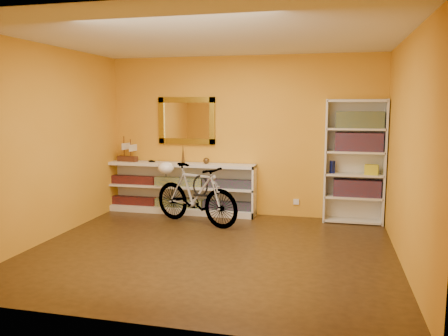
% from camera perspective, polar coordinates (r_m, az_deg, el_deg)
% --- Properties ---
extents(floor, '(4.50, 4.00, 0.01)m').
position_cam_1_polar(floor, '(5.76, -1.65, -10.40)').
color(floor, black).
rests_on(floor, ground).
extents(ceiling, '(4.50, 4.00, 0.01)m').
position_cam_1_polar(ceiling, '(5.53, -1.77, 16.23)').
color(ceiling, silver).
rests_on(ceiling, ground).
extents(back_wall, '(4.50, 0.01, 2.60)m').
position_cam_1_polar(back_wall, '(7.44, 2.36, 4.02)').
color(back_wall, orange).
rests_on(back_wall, ground).
extents(left_wall, '(0.01, 4.00, 2.60)m').
position_cam_1_polar(left_wall, '(6.46, -21.42, 2.89)').
color(left_wall, orange).
rests_on(left_wall, ground).
extents(right_wall, '(0.01, 4.00, 2.60)m').
position_cam_1_polar(right_wall, '(5.36, 22.24, 1.92)').
color(right_wall, orange).
rests_on(right_wall, ground).
extents(gilt_mirror, '(0.98, 0.06, 0.78)m').
position_cam_1_polar(gilt_mirror, '(7.63, -4.75, 5.98)').
color(gilt_mirror, olive).
rests_on(gilt_mirror, back_wall).
extents(wall_socket, '(0.09, 0.02, 0.09)m').
position_cam_1_polar(wall_socket, '(7.45, 9.11, -4.23)').
color(wall_socket, silver).
rests_on(wall_socket, back_wall).
extents(console_unit, '(2.60, 0.35, 0.85)m').
position_cam_1_polar(console_unit, '(7.64, -5.71, -2.52)').
color(console_unit, silver).
rests_on(console_unit, floor).
extents(cd_row_lower, '(2.50, 0.13, 0.14)m').
position_cam_1_polar(cd_row_lower, '(7.67, -5.73, -4.42)').
color(cd_row_lower, black).
rests_on(cd_row_lower, console_unit).
extents(cd_row_upper, '(2.50, 0.13, 0.14)m').
position_cam_1_polar(cd_row_upper, '(7.60, -5.77, -1.73)').
color(cd_row_upper, navy).
rests_on(cd_row_upper, console_unit).
extents(model_ship, '(0.38, 0.20, 0.43)m').
position_cam_1_polar(model_ship, '(7.90, -12.11, 2.37)').
color(model_ship, '#412012').
rests_on(model_ship, console_unit).
extents(toy_car, '(0.00, 0.00, 0.00)m').
position_cam_1_polar(toy_car, '(7.75, -9.09, 0.75)').
color(toy_car, black).
rests_on(toy_car, console_unit).
extents(bronze_ornament, '(0.06, 0.06, 0.32)m').
position_cam_1_polar(bronze_ornament, '(7.53, -5.20, 1.84)').
color(bronze_ornament, '#50391B').
rests_on(bronze_ornament, console_unit).
extents(decorative_orb, '(0.10, 0.10, 0.10)m').
position_cam_1_polar(decorative_orb, '(7.43, -2.25, 0.92)').
color(decorative_orb, '#50391B').
rests_on(decorative_orb, console_unit).
extents(bookcase, '(0.90, 0.30, 1.90)m').
position_cam_1_polar(bookcase, '(7.18, 16.16, 0.76)').
color(bookcase, silver).
rests_on(bookcase, floor).
extents(book_row_a, '(0.70, 0.22, 0.26)m').
position_cam_1_polar(book_row_a, '(7.24, 16.43, -2.43)').
color(book_row_a, maroon).
rests_on(book_row_a, bookcase).
extents(book_row_b, '(0.70, 0.22, 0.28)m').
position_cam_1_polar(book_row_b, '(7.15, 16.65, 3.18)').
color(book_row_b, maroon).
rests_on(book_row_b, bookcase).
extents(book_row_c, '(0.70, 0.22, 0.25)m').
position_cam_1_polar(book_row_c, '(7.13, 16.76, 5.86)').
color(book_row_c, navy).
rests_on(book_row_c, bookcase).
extents(travel_mug, '(0.09, 0.09, 0.19)m').
position_cam_1_polar(travel_mug, '(7.16, 13.51, 0.13)').
color(travel_mug, navy).
rests_on(travel_mug, bookcase).
extents(red_tin, '(0.19, 0.19, 0.19)m').
position_cam_1_polar(red_tin, '(7.15, 14.73, 5.72)').
color(red_tin, maroon).
rests_on(red_tin, bookcase).
extents(yellow_bag, '(0.22, 0.16, 0.15)m').
position_cam_1_polar(yellow_bag, '(7.17, 18.14, -0.21)').
color(yellow_bag, yellow).
rests_on(yellow_bag, bookcase).
extents(bicycle, '(0.97, 1.62, 0.93)m').
position_cam_1_polar(bicycle, '(6.89, -3.60, -3.31)').
color(bicycle, silver).
rests_on(bicycle, floor).
extents(helmet, '(0.26, 0.25, 0.19)m').
position_cam_1_polar(helmet, '(7.22, -7.35, 0.01)').
color(helmet, white).
rests_on(helmet, bicycle).
extents(u_lock, '(0.24, 0.03, 0.24)m').
position_cam_1_polar(u_lock, '(6.81, -3.00, -2.25)').
color(u_lock, black).
rests_on(u_lock, bicycle).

